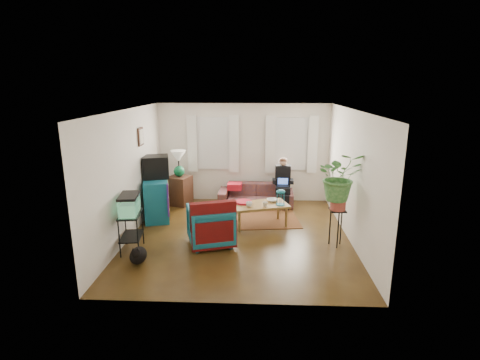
{
  "coord_description": "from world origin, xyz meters",
  "views": [
    {
      "loc": [
        0.35,
        -7.29,
        3.1
      ],
      "look_at": [
        0.0,
        0.4,
        1.1
      ],
      "focal_mm": 28.0,
      "sensor_mm": 36.0,
      "label": 1
    }
  ],
  "objects_px": {
    "sofa": "(256,191)",
    "plant_stand": "(336,228)",
    "aquarium_stand": "(131,232)",
    "armchair": "(210,223)",
    "side_table": "(180,190)",
    "coffee_table": "(260,215)",
    "dresser": "(156,198)"
  },
  "relations": [
    {
      "from": "armchair",
      "to": "coffee_table",
      "type": "bearing_deg",
      "value": -151.2
    },
    {
      "from": "armchair",
      "to": "coffee_table",
      "type": "relative_size",
      "value": 0.71
    },
    {
      "from": "dresser",
      "to": "coffee_table",
      "type": "xyz_separation_m",
      "value": [
        2.42,
        -0.39,
        -0.23
      ]
    },
    {
      "from": "armchair",
      "to": "plant_stand",
      "type": "distance_m",
      "value": 2.46
    },
    {
      "from": "dresser",
      "to": "plant_stand",
      "type": "height_order",
      "value": "dresser"
    },
    {
      "from": "coffee_table",
      "to": "plant_stand",
      "type": "bearing_deg",
      "value": -51.12
    },
    {
      "from": "side_table",
      "to": "dresser",
      "type": "distance_m",
      "value": 1.1
    },
    {
      "from": "armchair",
      "to": "sofa",
      "type": "bearing_deg",
      "value": -127.22
    },
    {
      "from": "side_table",
      "to": "armchair",
      "type": "relative_size",
      "value": 0.88
    },
    {
      "from": "aquarium_stand",
      "to": "armchair",
      "type": "height_order",
      "value": "armchair"
    },
    {
      "from": "aquarium_stand",
      "to": "armchair",
      "type": "xyz_separation_m",
      "value": [
        1.45,
        0.37,
        0.06
      ]
    },
    {
      "from": "armchair",
      "to": "coffee_table",
      "type": "distance_m",
      "value": 1.43
    },
    {
      "from": "side_table",
      "to": "armchair",
      "type": "distance_m",
      "value": 2.7
    },
    {
      "from": "coffee_table",
      "to": "side_table",
      "type": "bearing_deg",
      "value": 128.25
    },
    {
      "from": "sofa",
      "to": "armchair",
      "type": "xyz_separation_m",
      "value": [
        -0.88,
        -2.49,
        0.06
      ]
    },
    {
      "from": "sofa",
      "to": "coffee_table",
      "type": "relative_size",
      "value": 1.57
    },
    {
      "from": "plant_stand",
      "to": "coffee_table",
      "type": "bearing_deg",
      "value": 146.06
    },
    {
      "from": "sofa",
      "to": "coffee_table",
      "type": "xyz_separation_m",
      "value": [
        0.09,
        -1.46,
        -0.12
      ]
    },
    {
      "from": "coffee_table",
      "to": "plant_stand",
      "type": "xyz_separation_m",
      "value": [
        1.48,
        -1.0,
        0.12
      ]
    },
    {
      "from": "aquarium_stand",
      "to": "dresser",
      "type": "bearing_deg",
      "value": 81.53
    },
    {
      "from": "side_table",
      "to": "sofa",
      "type": "bearing_deg",
      "value": 0.71
    },
    {
      "from": "side_table",
      "to": "armchair",
      "type": "xyz_separation_m",
      "value": [
        1.1,
        -2.46,
        0.05
      ]
    },
    {
      "from": "sofa",
      "to": "aquarium_stand",
      "type": "xyz_separation_m",
      "value": [
        -2.34,
        -2.86,
        -0.01
      ]
    },
    {
      "from": "side_table",
      "to": "plant_stand",
      "type": "relative_size",
      "value": 1.02
    },
    {
      "from": "sofa",
      "to": "plant_stand",
      "type": "bearing_deg",
      "value": -55.71
    },
    {
      "from": "aquarium_stand",
      "to": "plant_stand",
      "type": "bearing_deg",
      "value": -2.33
    },
    {
      "from": "armchair",
      "to": "plant_stand",
      "type": "height_order",
      "value": "armchair"
    },
    {
      "from": "sofa",
      "to": "coffee_table",
      "type": "distance_m",
      "value": 1.47
    },
    {
      "from": "plant_stand",
      "to": "sofa",
      "type": "bearing_deg",
      "value": 122.69
    },
    {
      "from": "armchair",
      "to": "plant_stand",
      "type": "xyz_separation_m",
      "value": [
        2.46,
        0.03,
        -0.06
      ]
    },
    {
      "from": "sofa",
      "to": "armchair",
      "type": "relative_size",
      "value": 2.22
    },
    {
      "from": "dresser",
      "to": "plant_stand",
      "type": "bearing_deg",
      "value": -34.33
    }
  ]
}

